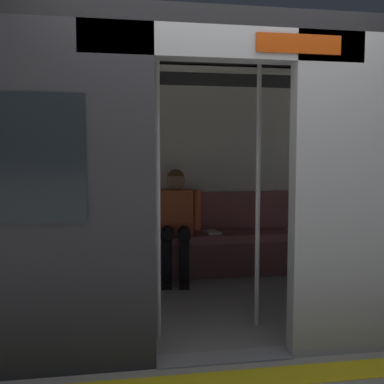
{
  "coord_description": "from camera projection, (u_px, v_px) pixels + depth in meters",
  "views": [
    {
      "loc": [
        0.69,
        2.85,
        1.35
      ],
      "look_at": [
        0.02,
        -1.17,
        1.02
      ],
      "focal_mm": 42.33,
      "sensor_mm": 36.0,
      "label": 1
    }
  ],
  "objects": [
    {
      "name": "grab_pole_door",
      "position": [
        158.0,
        195.0,
        3.27
      ],
      "size": [
        0.04,
        0.04,
        2.13
      ],
      "primitive_type": "cylinder",
      "color": "silver",
      "rests_on": "ground_plane"
    },
    {
      "name": "grab_pole_far",
      "position": [
        258.0,
        192.0,
        3.51
      ],
      "size": [
        0.04,
        0.04,
        2.13
      ],
      "primitive_type": "cylinder",
      "color": "silver",
      "rests_on": "ground_plane"
    },
    {
      "name": "book",
      "position": [
        212.0,
        232.0,
        5.11
      ],
      "size": [
        0.18,
        0.24,
        0.03
      ],
      "primitive_type": "cube",
      "rotation": [
        0.0,
        0.0,
        0.16
      ],
      "color": "silver",
      "rests_on": "bench_seat"
    },
    {
      "name": "train_car",
      "position": [
        188.0,
        140.0,
        3.99
      ],
      "size": [
        6.4,
        2.59,
        2.27
      ],
      "color": "#ADAFB5",
      "rests_on": "ground_plane"
    },
    {
      "name": "platform_edge_strip",
      "position": [
        235.0,
        380.0,
        2.73
      ],
      "size": [
        8.0,
        0.24,
        0.01
      ],
      "primitive_type": "cube",
      "color": "yellow",
      "rests_on": "ground_plane"
    },
    {
      "name": "handbag",
      "position": [
        137.0,
        227.0,
        5.01
      ],
      "size": [
        0.26,
        0.15,
        0.17
      ],
      "color": "black",
      "rests_on": "bench_seat"
    },
    {
      "name": "ground_plane",
      "position": [
        223.0,
        358.0,
        3.02
      ],
      "size": [
        60.0,
        60.0,
        0.0
      ],
      "primitive_type": "plane",
      "color": "gray"
    },
    {
      "name": "bench_seat",
      "position": [
        180.0,
        245.0,
        5.03
      ],
      "size": [
        2.64,
        0.44,
        0.47
      ],
      "color": "#935156",
      "rests_on": "ground_plane"
    },
    {
      "name": "person_seated",
      "position": [
        176.0,
        216.0,
        4.95
      ],
      "size": [
        0.55,
        0.71,
        1.2
      ],
      "color": "#CC5933",
      "rests_on": "ground_plane"
    }
  ]
}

